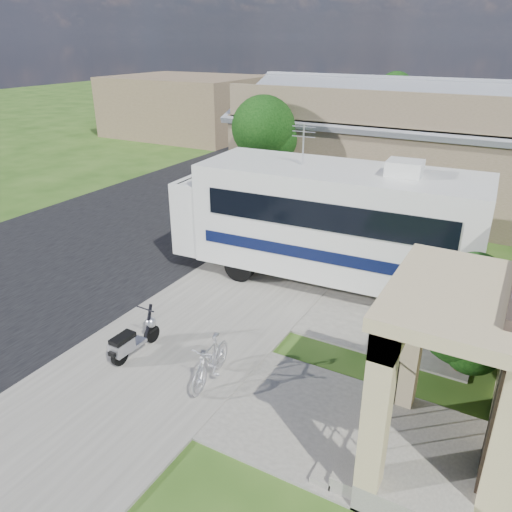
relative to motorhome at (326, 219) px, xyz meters
The scene contains 18 objects.
ground 4.97m from the motorhome, 97.22° to the right, with size 120.00×120.00×0.00m, color #234512.
street_slab 9.91m from the motorhome, 146.13° to the left, with size 9.00×80.00×0.02m, color black.
sidewalk_slab 5.94m from the motorhome, 106.24° to the left, with size 4.00×80.00×0.06m, color slate.
driveway_slab 2.06m from the motorhome, ahead, with size 7.00×6.00×0.05m, color slate.
walk_slab 6.35m from the motorhome, 66.54° to the right, with size 4.00×3.00×0.05m, color slate.
warehouse 9.41m from the motorhome, 93.53° to the left, with size 12.50×8.40×5.04m.
distant_bldg_far 24.75m from the motorhome, 135.25° to the left, with size 10.00×8.00×4.00m, color brown.
distant_bldg_near 33.29m from the motorhome, 117.90° to the left, with size 8.00×7.00×3.20m, color brown.
street_tree_a 6.34m from the motorhome, 133.71° to the left, with size 2.44×2.40×4.58m.
street_tree_b 15.17m from the motorhome, 106.47° to the left, with size 2.44×2.40×4.73m.
street_tree_c 23.89m from the motorhome, 100.33° to the left, with size 2.44×2.40×4.42m.
motorhome is the anchor object (origin of this frame).
shrub 5.02m from the motorhome, 32.15° to the right, with size 2.21×2.11×2.72m.
scooter 6.24m from the motorhome, 110.98° to the right, with size 0.51×1.46×0.96m.
bicycle 5.74m from the motorhome, 91.89° to the right, with size 0.45×1.58×0.95m, color #B9B8C0.
pickup_truck 10.95m from the motorhome, 127.89° to the left, with size 2.78×6.03×1.68m, color white.
van 17.43m from the motorhome, 114.37° to the left, with size 2.28×5.60×1.62m, color white.
garden_hose 6.02m from the motorhome, 57.71° to the right, with size 0.34×0.34×0.15m, color #166814.
Camera 1 is at (5.25, -7.82, 6.49)m, focal length 35.00 mm.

